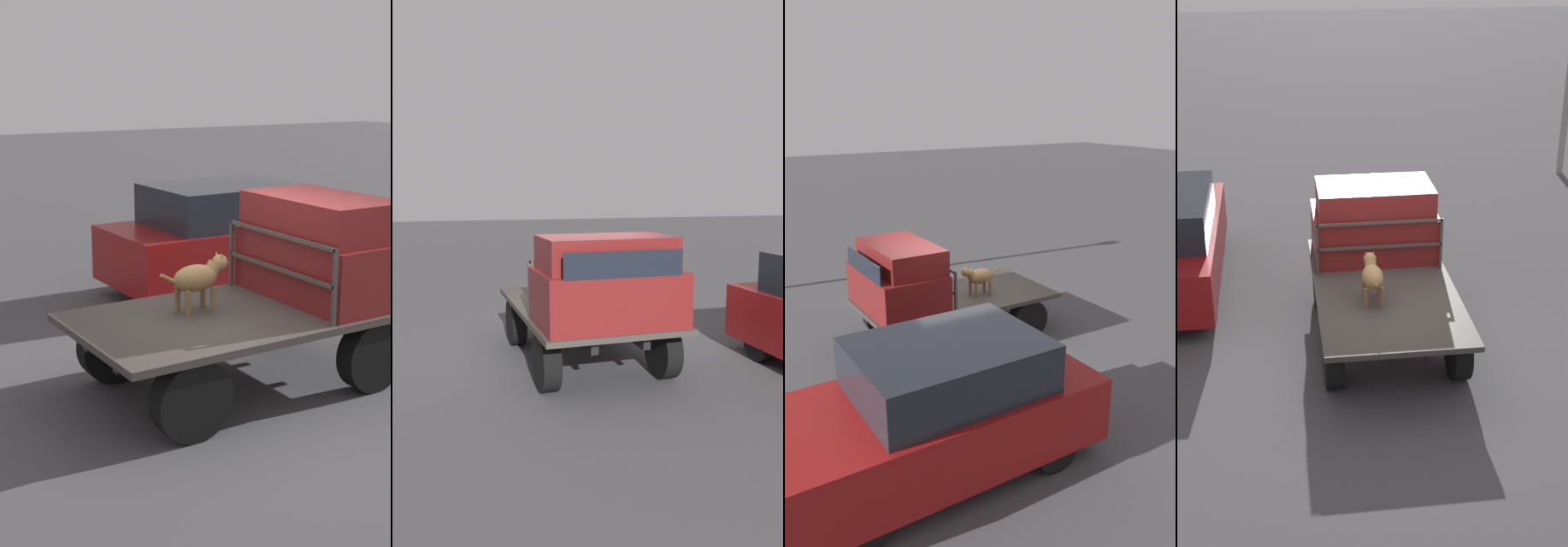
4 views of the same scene
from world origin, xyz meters
The scene contains 5 objects.
ground_plane centered at (0.00, 0.00, 0.00)m, with size 80.00×80.00×0.00m, color #474749.
flatbed_truck centered at (0.00, 0.00, 0.62)m, with size 3.71×2.03×0.87m.
truck_cab centered at (1.16, 0.00, 1.43)m, with size 1.24×1.91×1.19m.
truck_headboard centered at (0.50, 0.00, 1.41)m, with size 0.04×1.91×0.81m.
dog centered at (-0.40, 0.23, 1.25)m, with size 0.87×0.29×0.64m.
Camera 2 is at (7.83, -2.39, 2.67)m, focal length 35.00 mm.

